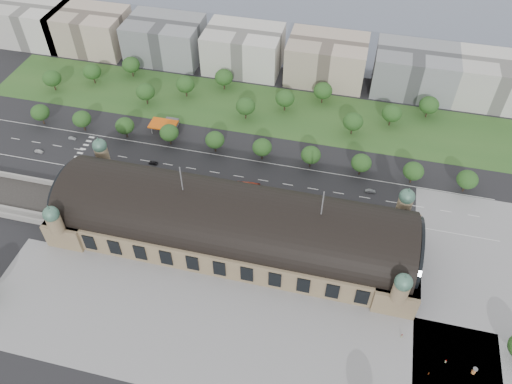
% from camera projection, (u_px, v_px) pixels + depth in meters
% --- Properties ---
extents(ground, '(900.00, 900.00, 0.00)m').
position_uv_depth(ground, '(234.00, 240.00, 211.73)').
color(ground, black).
rests_on(ground, ground).
extents(station, '(150.00, 48.40, 44.30)m').
position_uv_depth(station, '(233.00, 224.00, 204.38)').
color(station, '#867453').
rests_on(station, ground).
extents(track_cutting, '(70.00, 24.00, 3.10)m').
position_uv_depth(track_cutting, '(0.00, 198.00, 227.77)').
color(track_cutting, black).
rests_on(track_cutting, ground).
extents(plaza_south, '(190.00, 48.00, 0.12)m').
position_uv_depth(plaza_south, '(228.00, 337.00, 180.17)').
color(plaza_south, gray).
rests_on(plaza_south, ground).
extents(plaza_east, '(56.00, 100.00, 0.12)m').
position_uv_depth(plaza_east, '(488.00, 288.00, 194.83)').
color(plaza_east, gray).
rests_on(plaza_east, ground).
extents(road_slab, '(260.00, 26.00, 0.10)m').
position_uv_depth(road_slab, '(215.00, 172.00, 240.85)').
color(road_slab, black).
rests_on(road_slab, ground).
extents(grass_belt, '(300.00, 45.00, 0.10)m').
position_uv_depth(grass_belt, '(252.00, 108.00, 277.42)').
color(grass_belt, '#2B5421').
rests_on(grass_belt, ground).
extents(petrol_station, '(14.00, 13.00, 5.05)m').
position_uv_depth(petrol_station, '(168.00, 123.00, 262.85)').
color(petrol_station, '#D6560C').
rests_on(petrol_station, ground).
extents(office_0, '(45.00, 32.00, 24.00)m').
position_uv_depth(office_0, '(34.00, 23.00, 321.47)').
color(office_0, silver).
rests_on(office_0, ground).
extents(office_1, '(45.00, 32.00, 24.00)m').
position_uv_depth(office_1, '(91.00, 30.00, 314.90)').
color(office_1, '#BBA793').
rests_on(office_1, ground).
extents(office_2, '(45.00, 32.00, 24.00)m').
position_uv_depth(office_2, '(165.00, 39.00, 306.70)').
color(office_2, gray).
rests_on(office_2, ground).
extents(office_3, '(45.00, 32.00, 24.00)m').
position_uv_depth(office_3, '(244.00, 49.00, 298.50)').
color(office_3, silver).
rests_on(office_3, ground).
extents(office_4, '(45.00, 32.00, 24.00)m').
position_uv_depth(office_4, '(327.00, 60.00, 290.30)').
color(office_4, '#BBA793').
rests_on(office_4, ground).
extents(office_5, '(45.00, 32.00, 24.00)m').
position_uv_depth(office_5, '(414.00, 71.00, 282.10)').
color(office_5, gray).
rests_on(office_5, ground).
extents(office_6, '(45.00, 32.00, 24.00)m').
position_uv_depth(office_6, '(498.00, 81.00, 274.72)').
color(office_6, silver).
rests_on(office_6, ground).
extents(tree_row_0, '(9.60, 9.60, 11.52)m').
position_uv_depth(tree_row_0, '(40.00, 112.00, 262.14)').
color(tree_row_0, '#2D2116').
rests_on(tree_row_0, ground).
extents(tree_row_1, '(9.60, 9.60, 11.52)m').
position_uv_depth(tree_row_1, '(82.00, 119.00, 258.20)').
color(tree_row_1, '#2D2116').
rests_on(tree_row_1, ground).
extents(tree_row_2, '(9.60, 9.60, 11.52)m').
position_uv_depth(tree_row_2, '(125.00, 126.00, 254.27)').
color(tree_row_2, '#2D2116').
rests_on(tree_row_2, ground).
extents(tree_row_3, '(9.60, 9.60, 11.52)m').
position_uv_depth(tree_row_3, '(169.00, 133.00, 250.33)').
color(tree_row_3, '#2D2116').
rests_on(tree_row_3, ground).
extents(tree_row_4, '(9.60, 9.60, 11.52)m').
position_uv_depth(tree_row_4, '(215.00, 140.00, 246.39)').
color(tree_row_4, '#2D2116').
rests_on(tree_row_4, ground).
extents(tree_row_5, '(9.60, 9.60, 11.52)m').
position_uv_depth(tree_row_5, '(262.00, 147.00, 242.46)').
color(tree_row_5, '#2D2116').
rests_on(tree_row_5, ground).
extents(tree_row_6, '(9.60, 9.60, 11.52)m').
position_uv_depth(tree_row_6, '(311.00, 155.00, 238.52)').
color(tree_row_6, '#2D2116').
rests_on(tree_row_6, ground).
extents(tree_row_7, '(9.60, 9.60, 11.52)m').
position_uv_depth(tree_row_7, '(361.00, 163.00, 234.58)').
color(tree_row_7, '#2D2116').
rests_on(tree_row_7, ground).
extents(tree_row_8, '(9.60, 9.60, 11.52)m').
position_uv_depth(tree_row_8, '(413.00, 171.00, 230.65)').
color(tree_row_8, '#2D2116').
rests_on(tree_row_8, ground).
extents(tree_row_9, '(9.60, 9.60, 11.52)m').
position_uv_depth(tree_row_9, '(467.00, 180.00, 226.71)').
color(tree_row_9, '#2D2116').
rests_on(tree_row_9, ground).
extents(tree_belt_0, '(10.40, 10.40, 12.48)m').
position_uv_depth(tree_belt_0, '(52.00, 78.00, 283.73)').
color(tree_belt_0, '#2D2116').
rests_on(tree_belt_0, ground).
extents(tree_belt_1, '(10.40, 10.40, 12.48)m').
position_uv_depth(tree_belt_1, '(92.00, 71.00, 288.78)').
color(tree_belt_1, '#2D2116').
rests_on(tree_belt_1, ground).
extents(tree_belt_2, '(10.40, 10.40, 12.48)m').
position_uv_depth(tree_belt_2, '(131.00, 65.00, 293.82)').
color(tree_belt_2, '#2D2116').
rests_on(tree_belt_2, ground).
extents(tree_belt_3, '(10.40, 10.40, 12.48)m').
position_uv_depth(tree_belt_3, '(145.00, 92.00, 274.38)').
color(tree_belt_3, '#2D2116').
rests_on(tree_belt_3, ground).
extents(tree_belt_4, '(10.40, 10.40, 12.48)m').
position_uv_depth(tree_belt_4, '(185.00, 84.00, 279.43)').
color(tree_belt_4, '#2D2116').
rests_on(tree_belt_4, ground).
extents(tree_belt_5, '(10.40, 10.40, 12.48)m').
position_uv_depth(tree_belt_5, '(224.00, 77.00, 284.47)').
color(tree_belt_5, '#2D2116').
rests_on(tree_belt_5, ground).
extents(tree_belt_6, '(10.40, 10.40, 12.48)m').
position_uv_depth(tree_belt_6, '(246.00, 106.00, 265.04)').
color(tree_belt_6, '#2D2116').
rests_on(tree_belt_6, ground).
extents(tree_belt_7, '(10.40, 10.40, 12.48)m').
position_uv_depth(tree_belt_7, '(285.00, 98.00, 270.08)').
color(tree_belt_7, '#2D2116').
rests_on(tree_belt_7, ground).
extents(tree_belt_8, '(10.40, 10.40, 12.48)m').
position_uv_depth(tree_belt_8, '(323.00, 91.00, 275.12)').
color(tree_belt_8, '#2D2116').
rests_on(tree_belt_8, ground).
extents(tree_belt_9, '(10.40, 10.40, 12.48)m').
position_uv_depth(tree_belt_9, '(353.00, 122.00, 255.69)').
color(tree_belt_9, '#2D2116').
rests_on(tree_belt_9, ground).
extents(tree_belt_10, '(10.40, 10.40, 12.48)m').
position_uv_depth(tree_belt_10, '(392.00, 113.00, 260.73)').
color(tree_belt_10, '#2D2116').
rests_on(tree_belt_10, ground).
extents(tree_belt_11, '(10.40, 10.40, 12.48)m').
position_uv_depth(tree_belt_11, '(429.00, 105.00, 265.77)').
color(tree_belt_11, '#2D2116').
rests_on(tree_belt_11, ground).
extents(traffic_car_0, '(4.76, 2.24, 1.57)m').
position_uv_depth(traffic_car_0, '(39.00, 151.00, 250.56)').
color(traffic_car_0, silver).
rests_on(traffic_car_0, ground).
extents(traffic_car_1, '(3.93, 1.42, 1.29)m').
position_uv_depth(traffic_car_1, '(72.00, 138.00, 257.87)').
color(traffic_car_1, gray).
rests_on(traffic_car_1, ground).
extents(traffic_car_2, '(4.65, 2.30, 1.27)m').
position_uv_depth(traffic_car_2, '(153.00, 163.00, 244.72)').
color(traffic_car_2, black).
rests_on(traffic_car_2, ground).
extents(traffic_car_4, '(4.25, 1.94, 1.41)m').
position_uv_depth(traffic_car_4, '(244.00, 190.00, 231.29)').
color(traffic_car_4, '#1B214B').
rests_on(traffic_car_4, ground).
extents(traffic_car_5, '(4.74, 2.06, 1.52)m').
position_uv_depth(traffic_car_5, '(370.00, 191.00, 230.88)').
color(traffic_car_5, slate).
rests_on(traffic_car_5, ground).
extents(parked_car_0, '(4.91, 3.52, 1.54)m').
position_uv_depth(parked_car_0, '(111.00, 173.00, 239.35)').
color(parked_car_0, black).
rests_on(parked_car_0, ground).
extents(parked_car_1, '(5.85, 4.98, 1.49)m').
position_uv_depth(parked_car_1, '(93.00, 176.00, 238.14)').
color(parked_car_1, maroon).
rests_on(parked_car_1, ground).
extents(parked_car_2, '(5.62, 4.40, 1.52)m').
position_uv_depth(parked_car_2, '(133.00, 177.00, 237.50)').
color(parked_car_2, '#1C163F').
rests_on(parked_car_2, ground).
extents(parked_car_3, '(4.83, 3.87, 1.55)m').
position_uv_depth(parked_car_3, '(180.00, 185.00, 233.62)').
color(parked_car_3, '#54565B').
rests_on(parked_car_3, ground).
extents(parked_car_4, '(5.15, 3.94, 1.63)m').
position_uv_depth(parked_car_4, '(148.00, 186.00, 233.23)').
color(parked_car_4, silver).
rests_on(parked_car_4, ground).
extents(parked_car_5, '(5.13, 4.56, 1.32)m').
position_uv_depth(parked_car_5, '(193.00, 194.00, 229.64)').
color(parked_car_5, gray).
rests_on(parked_car_5, ground).
extents(parked_car_6, '(5.73, 5.27, 1.61)m').
position_uv_depth(parked_car_6, '(206.00, 190.00, 231.49)').
color(parked_car_6, black).
rests_on(parked_car_6, ground).
extents(bus_west, '(11.76, 3.64, 3.23)m').
position_uv_depth(bus_west, '(248.00, 186.00, 232.02)').
color(bus_west, red).
rests_on(bus_west, ground).
extents(bus_mid, '(13.84, 4.50, 3.79)m').
position_uv_depth(bus_mid, '(271.00, 194.00, 228.15)').
color(bus_mid, white).
rests_on(bus_mid, ground).
extents(bus_east, '(10.76, 3.08, 2.96)m').
position_uv_depth(bus_east, '(337.00, 203.00, 224.80)').
color(bus_east, silver).
rests_on(bus_east, ground).
extents(advertising_column, '(1.62, 1.62, 3.07)m').
position_uv_depth(advertising_column, '(474.00, 371.00, 169.66)').
color(advertising_column, '#DA3657').
rests_on(advertising_column, ground).
extents(pedestrian_0, '(1.01, 0.80, 1.82)m').
position_uv_depth(pedestrian_0, '(402.00, 336.00, 179.54)').
color(pedestrian_0, gray).
rests_on(pedestrian_0, ground).
extents(pedestrian_1, '(0.64, 0.75, 1.75)m').
position_uv_depth(pedestrian_1, '(429.00, 373.00, 169.75)').
color(pedestrian_1, gray).
rests_on(pedestrian_1, ground).
extents(pedestrian_5, '(0.80, 0.94, 1.66)m').
position_uv_depth(pedestrian_5, '(446.00, 361.00, 172.86)').
color(pedestrian_5, gray).
rests_on(pedestrian_5, ground).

